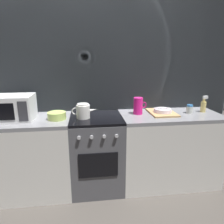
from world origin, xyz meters
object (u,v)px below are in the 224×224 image
Objects in this scene: pitcher at (138,106)px; spray_bottle at (203,106)px; stove_unit at (97,153)px; kettle at (83,111)px; microwave at (11,108)px; dish_pile at (162,112)px; spice_jar at (189,109)px; mixing_bowl at (57,116)px.

pitcher is 0.99× the size of spray_bottle.
pitcher is (0.51, 0.06, 0.55)m from stove_unit.
spray_bottle is (1.34, 0.05, 0.53)m from stove_unit.
kettle is at bearing -176.97° from spray_bottle.
dish_pile is at bearing 1.26° from microwave.
microwave reaches higher than pitcher.
kettle is 1.28m from spice_jar.
dish_pile reaches higher than stove_unit.
spray_bottle is (0.53, 0.01, 0.06)m from dish_pile.
microwave reaches higher than spice_jar.
microwave is 0.77m from kettle.
microwave is at bearing -178.87° from spray_bottle.
microwave reaches higher than dish_pile.
stove_unit is at bearing -173.45° from pitcher.
dish_pile is (0.95, 0.07, -0.06)m from kettle.
stove_unit is at bearing -0.05° from microwave.
mixing_bowl is at bearing -174.14° from pitcher.
stove_unit is at bearing -179.49° from spice_jar.
mixing_bowl is 1.57m from spice_jar.
microwave is at bearing -179.74° from spice_jar.
kettle is 1.42× the size of pitcher.
kettle is at bearing -167.04° from stove_unit.
dish_pile is 0.54m from spray_bottle.
kettle is 0.66m from pitcher.
pitcher is at bearing 175.63° from spice_jar.
mixing_bowl is at bearing -176.45° from dish_pile.
spice_jar is (1.28, 0.04, -0.03)m from kettle.
microwave is (-0.91, 0.00, 0.59)m from stove_unit.
spray_bottle reaches higher than kettle.
kettle is 0.71× the size of dish_pile.
pitcher is 1.90× the size of spice_jar.
spray_bottle is (0.83, -0.01, -0.02)m from pitcher.
stove_unit is 4.50× the size of mixing_bowl.
mixing_bowl reaches higher than stove_unit.
stove_unit is 1.08m from microwave.
stove_unit is 1.96× the size of microwave.
spray_bottle reaches higher than mixing_bowl.
microwave is at bearing 175.33° from mixing_bowl.
pitcher reaches higher than mixing_bowl.
pitcher reaches higher than dish_pile.
spice_jar is 0.20m from spray_bottle.
pitcher is at bearing 5.86° from mixing_bowl.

